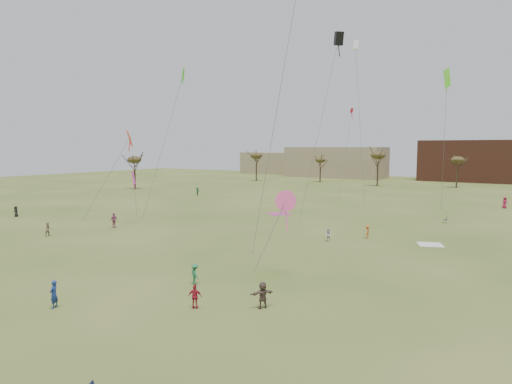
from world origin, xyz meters
The scene contains 20 objects.
ground centered at (0.00, 0.00, 0.00)m, with size 260.00×260.00×0.00m, color #3C531A.
flyer_near_center centered at (3.41, -1.45, 0.78)m, with size 1.00×0.58×1.55m, color #267346.
flyer_near_right centered at (-0.84, -9.94, 0.88)m, with size 0.64×0.42×1.75m, color navy.
spectator_fore_a centered at (6.67, -5.23, 0.76)m, with size 0.89×0.37×1.52m, color #B31E31.
spectator_fore_b centered at (-22.31, 3.19, 0.79)m, with size 0.77×0.60×1.58m, color #978360.
spectator_fore_c centered at (10.15, -2.86, 0.85)m, with size 1.57×0.50×1.69m, color brown.
flyer_mid_a centered at (-39.48, 8.99, 0.77)m, with size 0.75×0.49×1.54m, color black.
flyer_mid_b centered at (8.36, 21.65, 0.74)m, with size 0.96×0.55×1.48m, color #C06324.
spectator_mid_d centered at (-20.45, 10.83, 0.92)m, with size 1.08×0.45×1.84m, color #A4447C.
spectator_mid_e centered at (5.43, 17.82, 0.71)m, with size 0.69×0.53×1.41m, color silver.
flyer_far_a centered at (-36.38, 45.50, 0.84)m, with size 1.55×0.49×1.67m, color #277547.
flyer_far_b centered at (19.10, 57.73, 0.93)m, with size 0.91×0.59×1.87m, color #A21B42.
blanket_cream centered at (14.93, 22.07, 0.00)m, with size 2.38×2.38×0.03m, color silver.
blanket_plum centered at (-8.93, 32.22, 0.00)m, with size 3.21×3.21×0.03m, color #B0367E.
camp_chair_right centered at (13.65, 37.02, 0.26)m, with size 0.63×0.60×0.87m.
kites_aloft centered at (3.71, 27.78, 19.48)m, with size 57.59×56.83×26.33m.
tree_line centered at (-2.85, 79.12, 7.09)m, with size 117.44×49.32×8.91m.
building_tan centered at (-35.00, 115.00, 5.00)m, with size 32.00×14.00×10.00m, color #937F60.
building_brick centered at (5.00, 120.00, 6.00)m, with size 26.00×16.00×12.00m, color brown.
building_tan_west centered at (-65.00, 122.00, 4.00)m, with size 20.00×12.00×8.00m, color #937F60.
Camera 1 is at (24.64, -25.89, 10.04)m, focal length 31.48 mm.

